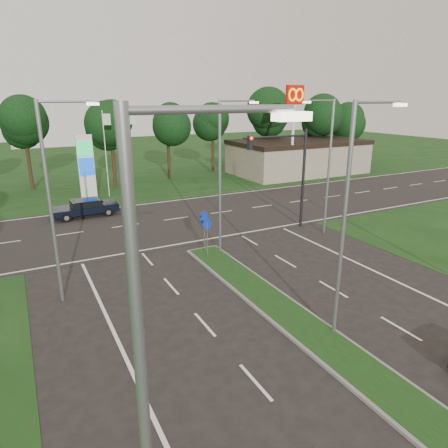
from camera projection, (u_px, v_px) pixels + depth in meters
name	position (u px, v px, depth m)	size (l,w,h in m)	color
verge_far	(91.00, 164.00, 57.08)	(160.00, 50.00, 0.02)	black
cross_road	(164.00, 220.00, 30.88)	(160.00, 12.00, 0.02)	black
median_kerb	(356.00, 367.00, 13.95)	(2.00, 26.00, 0.12)	slate
commercial_building	(298.00, 157.00, 50.13)	(16.00, 9.00, 4.00)	gray
streetlight_median_near	(349.00, 211.00, 14.58)	(2.53, 0.22, 9.00)	gray
streetlight_median_far	(223.00, 170.00, 23.03)	(2.53, 0.22, 9.00)	gray
streetlight_left_near	(158.00, 404.00, 5.40)	(2.53, 0.22, 9.00)	gray
streetlight_left_far	(54.00, 194.00, 17.23)	(2.53, 0.22, 9.00)	gray
streetlight_right_far	(327.00, 161.00, 26.47)	(2.53, 0.22, 9.00)	gray
traffic_signal	(289.00, 165.00, 27.58)	(5.10, 0.42, 7.00)	black
median_signs	(205.00, 226.00, 23.94)	(1.16, 1.76, 2.38)	gray
gas_pylon	(89.00, 166.00, 35.89)	(5.80, 1.26, 8.00)	silver
mcdonalds_sign	(294.00, 109.00, 43.16)	(2.20, 0.47, 10.40)	silver
treeline_far	(112.00, 120.00, 42.34)	(6.00, 6.00, 9.90)	black
navy_sedan	(85.00, 207.00, 31.76)	(5.06, 2.28, 1.37)	black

